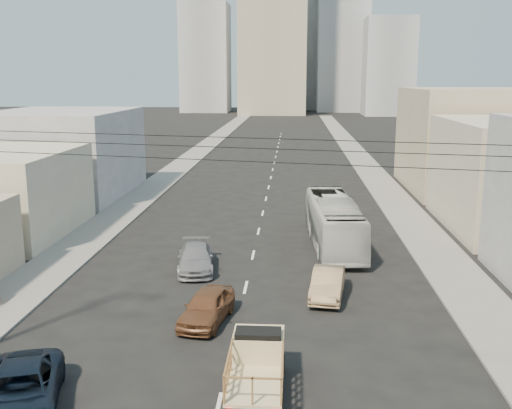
# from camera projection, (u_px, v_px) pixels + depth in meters

# --- Properties ---
(sidewalk_left) EXTENTS (3.50, 180.00, 0.12)m
(sidewalk_left) POSITION_uv_depth(u_px,v_px,m) (196.00, 154.00, 87.52)
(sidewalk_left) COLOR slate
(sidewalk_left) RESTS_ON ground
(sidewalk_right) EXTENTS (3.50, 180.00, 0.12)m
(sidewalk_right) POSITION_uv_depth(u_px,v_px,m) (358.00, 155.00, 86.10)
(sidewalk_right) COLOR slate
(sidewalk_right) RESTS_ON ground
(lane_dashes) EXTENTS (0.15, 104.00, 0.01)m
(lane_dashes) POSITION_uv_depth(u_px,v_px,m) (272.00, 173.00, 70.23)
(lane_dashes) COLOR silver
(lane_dashes) RESTS_ON ground
(flatbed_pickup) EXTENTS (1.95, 4.41, 1.90)m
(flatbed_pickup) POSITION_uv_depth(u_px,v_px,m) (257.00, 361.00, 21.42)
(flatbed_pickup) COLOR #CBB788
(flatbed_pickup) RESTS_ON ground
(navy_pickup) EXTENTS (3.99, 5.98, 1.53)m
(navy_pickup) POSITION_uv_depth(u_px,v_px,m) (20.00, 391.00, 20.02)
(navy_pickup) COLOR black
(navy_pickup) RESTS_ON ground
(city_bus) EXTENTS (3.50, 11.89, 3.27)m
(city_bus) POSITION_uv_depth(u_px,v_px,m) (334.00, 222.00, 39.70)
(city_bus) COLOR beige
(city_bus) RESTS_ON ground
(sedan_brown) EXTENTS (2.52, 4.64, 1.50)m
(sedan_brown) POSITION_uv_depth(u_px,v_px,m) (207.00, 307.00, 27.46)
(sedan_brown) COLOR brown
(sedan_brown) RESTS_ON ground
(sedan_tan) EXTENTS (2.13, 4.58, 1.45)m
(sedan_tan) POSITION_uv_depth(u_px,v_px,m) (328.00, 283.00, 30.62)
(sedan_tan) COLOR #987958
(sedan_tan) RESTS_ON ground
(sedan_grey) EXTENTS (2.70, 5.21, 1.45)m
(sedan_grey) POSITION_uv_depth(u_px,v_px,m) (196.00, 258.00, 34.90)
(sedan_grey) COLOR slate
(sedan_grey) RESTS_ON ground
(overhead_wires) EXTENTS (23.01, 5.02, 0.72)m
(overhead_wires) POSITION_uv_depth(u_px,v_px,m) (212.00, 148.00, 18.09)
(overhead_wires) COLOR black
(overhead_wires) RESTS_ON ground
(bldg_right_far) EXTENTS (12.00, 16.00, 10.00)m
(bldg_right_far) POSITION_uv_depth(u_px,v_px,m) (471.00, 140.00, 59.19)
(bldg_right_far) COLOR tan
(bldg_right_far) RESTS_ON ground
(bldg_left_far) EXTENTS (12.00, 16.00, 8.00)m
(bldg_left_far) POSITION_uv_depth(u_px,v_px,m) (62.00, 153.00, 56.91)
(bldg_left_far) COLOR gray
(bldg_left_far) RESTS_ON ground
(high_rise_tower) EXTENTS (20.00, 20.00, 60.00)m
(high_rise_tower) POSITION_uv_depth(u_px,v_px,m) (273.00, 12.00, 178.43)
(high_rise_tower) COLOR tan
(high_rise_tower) RESTS_ON ground
(midrise_ne) EXTENTS (16.00, 16.00, 40.00)m
(midrise_ne) POSITION_uv_depth(u_px,v_px,m) (342.00, 49.00, 193.82)
(midrise_ne) COLOR #989AA0
(midrise_ne) RESTS_ON ground
(midrise_nw) EXTENTS (15.00, 15.00, 34.00)m
(midrise_nw) POSITION_uv_depth(u_px,v_px,m) (206.00, 58.00, 192.24)
(midrise_nw) COLOR #989AA0
(midrise_nw) RESTS_ON ground
(midrise_back) EXTENTS (18.00, 18.00, 44.00)m
(midrise_back) POSITION_uv_depth(u_px,v_px,m) (305.00, 45.00, 208.78)
(midrise_back) COLOR gray
(midrise_back) RESTS_ON ground
(midrise_east) EXTENTS (14.00, 14.00, 28.00)m
(midrise_east) POSITION_uv_depth(u_px,v_px,m) (388.00, 67.00, 174.82)
(midrise_east) COLOR #989AA0
(midrise_east) RESTS_ON ground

